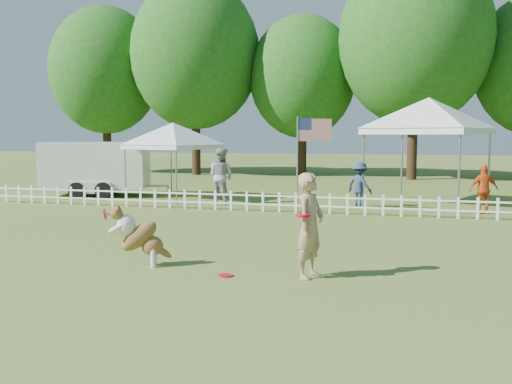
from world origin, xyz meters
The scene contains 16 objects.
ground centered at (0.00, 0.00, 0.00)m, with size 120.00×120.00×0.00m, color #3E531A.
picket_fence centered at (0.00, 7.00, 0.30)m, with size 22.00×0.08×0.60m, color white, non-canonical shape.
handler centered at (1.47, -0.45, 0.84)m, with size 0.61×0.40×1.68m, color tan.
dog centered at (-1.50, -0.46, 0.53)m, with size 1.03×0.34×1.06m, color brown, non-canonical shape.
frisbee_on_turf centered at (0.14, -0.72, 0.01)m, with size 0.25×0.25×0.02m, color red.
canopy_tent_left centered at (-5.14, 9.37, 1.33)m, with size 2.57×2.57×2.65m, color white, non-canonical shape.
canopy_tent_right centered at (3.48, 9.97, 1.70)m, with size 3.29×3.29×3.40m, color white, non-canonical shape.
cargo_trailer centered at (-8.37, 9.61, 1.03)m, with size 4.68×2.06×2.06m, color silver, non-canonical shape.
flag_pole centered at (-0.25, 7.18, 1.41)m, with size 1.08×0.11×2.82m, color gray, non-canonical shape.
spectator_a centered at (-3.08, 8.50, 0.93)m, with size 0.90×0.70×1.86m, color #A09EA4.
spectator_b centered at (1.44, 8.72, 0.72)m, with size 0.92×0.53×1.43m, color navy.
spectator_c centered at (5.02, 8.19, 0.72)m, with size 0.84×0.35×1.43m, color #DC5319.
tree_far_left centered at (-15.00, 22.00, 5.50)m, with size 6.60×6.60×11.00m, color #1E4D16, non-canonical shape.
tree_left centered at (-9.00, 21.50, 6.00)m, with size 7.40×7.40×12.00m, color #1E4D16, non-canonical shape.
tree_center_left centered at (-3.00, 22.50, 4.90)m, with size 6.00×6.00×9.80m, color #1E4D16, non-canonical shape.
tree_center_right centered at (3.00, 21.00, 6.30)m, with size 7.60×7.60×12.60m, color #1E4D16, non-canonical shape.
Camera 1 is at (3.00, -9.30, 2.27)m, focal length 40.00 mm.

